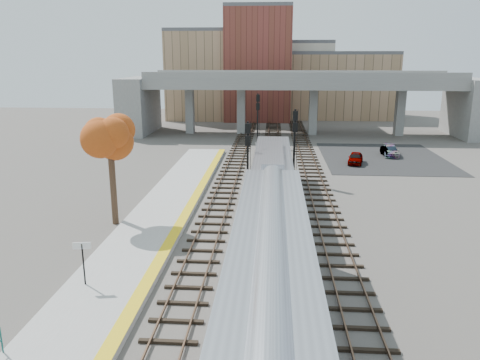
% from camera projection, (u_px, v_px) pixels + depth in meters
% --- Properties ---
extents(ground, '(160.00, 160.00, 0.00)m').
position_uv_depth(ground, '(255.00, 247.00, 29.30)').
color(ground, '#47423D').
rests_on(ground, ground).
extents(platform, '(4.50, 60.00, 0.35)m').
position_uv_depth(platform, '(142.00, 241.00, 29.76)').
color(platform, '#9E9E99').
rests_on(platform, ground).
extents(yellow_strip, '(0.70, 60.00, 0.01)m').
position_uv_depth(yellow_strip, '(171.00, 239.00, 29.58)').
color(yellow_strip, yellow).
rests_on(yellow_strip, platform).
extents(tracks, '(10.70, 95.00, 0.25)m').
position_uv_depth(tracks, '(271.00, 191.00, 41.28)').
color(tracks, black).
rests_on(tracks, ground).
extents(overpass, '(54.00, 12.00, 9.50)m').
position_uv_depth(overpass, '(300.00, 96.00, 70.89)').
color(overpass, slate).
rests_on(overpass, ground).
extents(buildings_far, '(43.00, 21.00, 20.60)m').
position_uv_depth(buildings_far, '(276.00, 76.00, 91.43)').
color(buildings_far, '#A4805F').
rests_on(buildings_far, ground).
extents(parking_lot, '(14.00, 18.00, 0.04)m').
position_uv_depth(parking_lot, '(383.00, 158.00, 55.34)').
color(parking_lot, black).
rests_on(parking_lot, ground).
extents(locomotive, '(3.02, 19.05, 4.10)m').
position_uv_depth(locomotive, '(272.00, 177.00, 37.40)').
color(locomotive, '#A8AAB2').
rests_on(locomotive, ground).
extents(coach, '(3.03, 25.00, 5.00)m').
position_uv_depth(coach, '(270.00, 330.00, 15.46)').
color(coach, '#A8AAB2').
rests_on(coach, ground).
extents(signal_mast_near, '(0.60, 0.64, 6.42)m').
position_uv_depth(signal_mast_near, '(248.00, 162.00, 39.12)').
color(signal_mast_near, '#9E9E99').
rests_on(signal_mast_near, ground).
extents(signal_mast_mid, '(0.60, 0.64, 6.89)m').
position_uv_depth(signal_mast_mid, '(294.00, 147.00, 43.90)').
color(signal_mast_mid, '#9E9E99').
rests_on(signal_mast_mid, ground).
extents(signal_mast_far, '(0.60, 0.64, 6.89)m').
position_uv_depth(signal_mast_far, '(258.00, 120.00, 62.47)').
color(signal_mast_far, '#9E9E99').
rests_on(signal_mast_far, ground).
extents(station_sign, '(0.90, 0.20, 2.27)m').
position_uv_depth(station_sign, '(83.00, 255.00, 23.35)').
color(station_sign, black).
rests_on(station_sign, platform).
extents(tree, '(3.60, 3.60, 8.02)m').
position_uv_depth(tree, '(110.00, 141.00, 31.95)').
color(tree, '#382619').
rests_on(tree, ground).
extents(car_a, '(2.31, 3.99, 1.28)m').
position_uv_depth(car_a, '(356.00, 158.00, 51.92)').
color(car_a, '#99999E').
rests_on(car_a, parking_lot).
extents(car_b, '(1.23, 3.42, 1.12)m').
position_uv_depth(car_b, '(388.00, 151.00, 55.98)').
color(car_b, '#99999E').
rests_on(car_b, parking_lot).
extents(car_c, '(2.19, 4.44, 1.24)m').
position_uv_depth(car_c, '(391.00, 151.00, 56.10)').
color(car_c, '#99999E').
rests_on(car_c, parking_lot).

